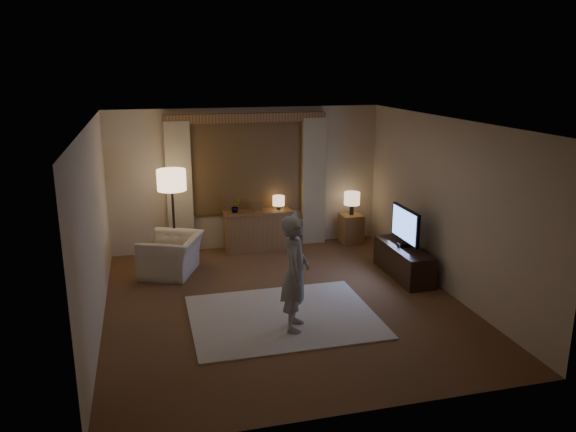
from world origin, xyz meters
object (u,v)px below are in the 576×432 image
object	(u,v)px
side_table	(351,229)
person	(295,273)
tv_stand	(403,261)
armchair	(172,255)
sideboard	(258,231)

from	to	relation	value
side_table	person	world-z (taller)	person
person	tv_stand	bearing A→B (deg)	-37.29
armchair	side_table	bearing A→B (deg)	125.70
sideboard	armchair	size ratio (longest dim) A/B	1.21
armchair	tv_stand	distance (m)	3.79
person	armchair	bearing A→B (deg)	50.74
sideboard	armchair	xyz separation A→B (m)	(-1.62, -0.88, -0.03)
armchair	person	xyz separation A→B (m)	(1.43, -2.44, 0.45)
side_table	tv_stand	xyz separation A→B (m)	(0.20, -1.88, -0.03)
side_table	tv_stand	bearing A→B (deg)	-84.04
side_table	person	size ratio (longest dim) A/B	0.37
sideboard	armchair	bearing A→B (deg)	-151.34
armchair	person	distance (m)	2.87
armchair	tv_stand	xyz separation A→B (m)	(3.64, -1.04, -0.07)
side_table	tv_stand	world-z (taller)	side_table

